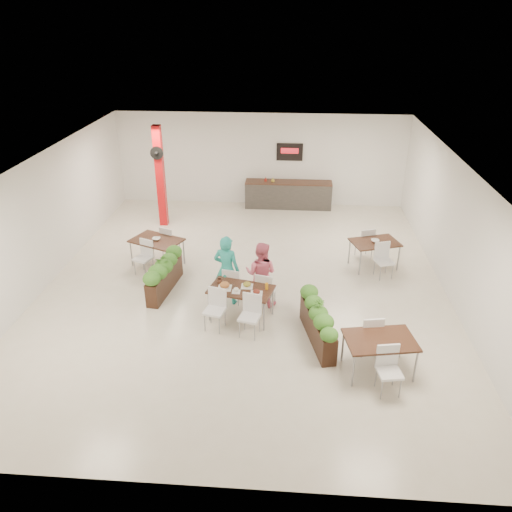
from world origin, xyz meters
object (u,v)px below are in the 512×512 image
at_px(side_table_a, 157,243).
at_px(side_table_b, 375,246).
at_px(planter_left, 164,272).
at_px(diner_man, 227,270).
at_px(side_table_c, 380,344).
at_px(red_column, 160,176).
at_px(diner_woman, 261,274).
at_px(service_counter, 288,194).
at_px(planter_right, 318,321).
at_px(main_table, 241,293).

height_order(side_table_a, side_table_b, same).
bearing_deg(planter_left, diner_man, -14.72).
xyz_separation_m(side_table_b, side_table_c, (-0.51, -4.42, 0.00)).
distance_m(red_column, planter_left, 4.46).
relative_size(red_column, side_table_b, 1.92).
height_order(diner_woman, side_table_b, diner_woman).
distance_m(diner_woman, side_table_b, 3.59).
xyz_separation_m(service_counter, planter_left, (-2.95, -6.05, 0.01)).
bearing_deg(service_counter, planter_left, -116.00).
bearing_deg(service_counter, diner_man, -101.68).
bearing_deg(side_table_c, side_table_a, 132.32).
height_order(red_column, service_counter, red_column).
distance_m(diner_woman, side_table_c, 3.36).
xyz_separation_m(planter_right, side_table_b, (1.63, 3.50, 0.14)).
bearing_deg(diner_man, service_counter, -87.94).
bearing_deg(main_table, service_counter, 82.41).
relative_size(diner_man, diner_woman, 1.09).
relative_size(diner_man, side_table_c, 1.03).
distance_m(service_counter, diner_man, 6.62).
relative_size(service_counter, planter_right, 1.60).
bearing_deg(diner_man, side_table_c, 157.66).
height_order(diner_man, planter_right, diner_man).
distance_m(main_table, side_table_a, 3.50).
bearing_deg(planter_right, diner_man, 145.83).
xyz_separation_m(diner_man, side_table_a, (-2.13, 1.78, -0.22)).
xyz_separation_m(diner_woman, side_table_c, (2.41, -2.34, -0.15)).
height_order(planter_left, side_table_b, planter_left).
bearing_deg(side_table_b, main_table, -158.92).
height_order(red_column, diner_woman, red_column).
height_order(service_counter, side_table_a, service_counter).
xyz_separation_m(red_column, main_table, (3.05, -5.26, -1.01)).
distance_m(service_counter, diner_woman, 6.51).
bearing_deg(planter_left, side_table_a, 111.01).
xyz_separation_m(service_counter, diner_woman, (-0.54, -6.48, 0.30)).
bearing_deg(red_column, side_table_c, -49.83).
height_order(main_table, diner_woman, diner_woman).
bearing_deg(main_table, side_table_c, -30.87).
xyz_separation_m(diner_man, planter_left, (-1.61, 0.42, -0.35)).
relative_size(service_counter, side_table_a, 1.82).
bearing_deg(red_column, side_table_a, -79.49).
xyz_separation_m(side_table_a, side_table_c, (5.34, -4.11, -0.00)).
bearing_deg(diner_woman, main_table, 71.55).
bearing_deg(planter_right, diner_woman, 132.24).
height_order(diner_man, side_table_b, diner_man).
distance_m(red_column, side_table_c, 9.15).
bearing_deg(side_table_c, planter_left, 140.14).
relative_size(red_column, planter_right, 1.71).
xyz_separation_m(service_counter, diner_man, (-1.34, -6.48, 0.37)).
bearing_deg(red_column, main_table, -59.92).
relative_size(diner_man, planter_right, 0.91).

